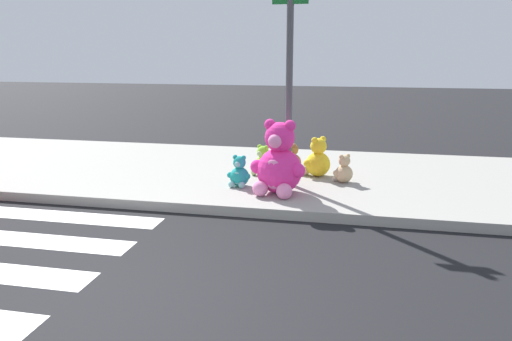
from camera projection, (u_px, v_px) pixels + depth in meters
ground_plane at (101, 324)px, 4.30m from camera, size 60.00×60.00×0.00m
sidewalk at (241, 174)px, 9.23m from camera, size 28.00×4.40×0.15m
sign_pole at (289, 81)px, 7.85m from camera, size 0.56×0.11×3.20m
plush_pink_large at (279, 164)px, 7.60m from camera, size 0.88×0.81×1.15m
plush_yellow at (317, 160)px, 8.70m from camera, size 0.51×0.50×0.71m
plush_brown at (292, 160)px, 9.08m from camera, size 0.38×0.37×0.53m
plush_tan at (343, 171)px, 8.30m from camera, size 0.34×0.35×0.49m
plush_lime at (262, 163)px, 8.79m from camera, size 0.38×0.39×0.54m
plush_teal at (239, 174)px, 8.05m from camera, size 0.40×0.36×0.52m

